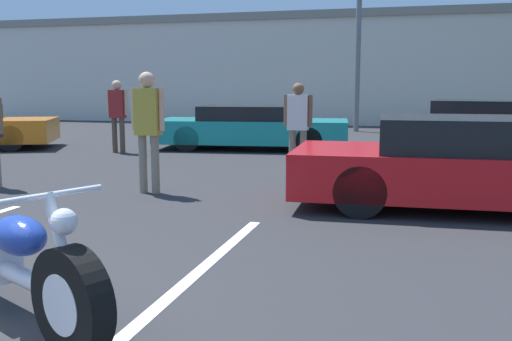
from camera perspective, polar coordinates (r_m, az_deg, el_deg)
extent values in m
cube|color=white|center=(4.52, -8.46, -12.22)|extent=(0.12, 4.82, 0.01)
cube|color=beige|center=(24.49, 7.72, 9.99)|extent=(32.00, 4.00, 4.40)
cube|color=gray|center=(24.63, 7.82, 14.76)|extent=(32.00, 4.20, 0.30)
cylinder|color=slate|center=(19.85, 10.28, 16.09)|extent=(0.18, 0.18, 8.43)
cylinder|color=black|center=(3.61, -17.93, -12.36)|extent=(0.67, 0.43, 0.67)
cylinder|color=silver|center=(3.61, -17.93, -12.36)|extent=(0.41, 0.31, 0.37)
cylinder|color=silver|center=(4.33, -23.91, -8.93)|extent=(1.37, 0.74, 0.12)
ellipsoid|color=navy|center=(4.03, -22.58, -5.99)|extent=(0.57, 0.47, 0.26)
cylinder|color=silver|center=(3.59, -18.89, -7.14)|extent=(0.31, 0.20, 0.63)
cylinder|color=silver|center=(3.61, -19.94, -2.31)|extent=(0.33, 0.65, 0.04)
sphere|color=silver|center=(3.51, -18.65, -4.87)|extent=(0.16, 0.16, 0.16)
cube|color=red|center=(7.84, 21.28, -0.28)|extent=(4.77, 2.06, 0.58)
cube|color=black|center=(7.76, 20.11, 3.44)|extent=(2.19, 1.75, 0.43)
cylinder|color=black|center=(6.98, 10.36, -2.07)|extent=(0.65, 0.25, 0.64)
cylinder|color=black|center=(8.57, 10.79, -0.11)|extent=(0.65, 0.25, 0.64)
cylinder|color=black|center=(14.78, -23.32, 2.96)|extent=(0.67, 0.46, 0.63)
cylinder|color=black|center=(16.31, -21.99, 3.51)|extent=(0.67, 0.46, 0.63)
cube|color=red|center=(14.75, 21.60, 3.64)|extent=(4.39, 2.46, 0.54)
cube|color=black|center=(14.73, 21.06, 5.65)|extent=(2.10, 1.93, 0.48)
cylinder|color=black|center=(14.08, 16.16, 3.25)|extent=(0.74, 0.33, 0.72)
cylinder|color=black|center=(15.68, 17.02, 3.73)|extent=(0.74, 0.33, 0.72)
cube|color=teal|center=(14.13, -0.41, 3.98)|extent=(4.86, 2.34, 0.56)
cube|color=black|center=(14.13, -1.16, 5.81)|extent=(2.29, 1.84, 0.34)
cylinder|color=black|center=(13.23, 5.31, 3.01)|extent=(0.64, 0.30, 0.62)
cylinder|color=black|center=(14.77, 5.62, 3.59)|extent=(0.64, 0.30, 0.62)
cylinder|color=black|center=(13.69, -6.91, 3.17)|extent=(0.64, 0.30, 0.62)
cylinder|color=black|center=(15.18, -5.39, 3.73)|extent=(0.64, 0.30, 0.62)
cylinder|color=gray|center=(10.31, 3.63, 1.90)|extent=(0.12, 0.12, 0.79)
cylinder|color=gray|center=(10.27, 4.73, 1.86)|extent=(0.12, 0.12, 0.79)
cube|color=white|center=(10.23, 4.22, 5.80)|extent=(0.36, 0.20, 0.62)
cylinder|color=brown|center=(10.28, 3.02, 6.00)|extent=(0.08, 0.08, 0.56)
cylinder|color=brown|center=(10.19, 5.45, 5.95)|extent=(0.08, 0.08, 0.56)
sphere|color=brown|center=(10.22, 4.25, 8.15)|extent=(0.21, 0.21, 0.21)
cylinder|color=brown|center=(9.61, -24.24, 4.99)|extent=(0.08, 0.08, 0.55)
cylinder|color=gray|center=(8.60, -11.24, 0.65)|extent=(0.12, 0.12, 0.86)
cylinder|color=gray|center=(8.51, -10.04, 0.60)|extent=(0.12, 0.12, 0.86)
cube|color=#B29933|center=(8.48, -10.79, 5.80)|extent=(0.36, 0.20, 0.68)
cylinder|color=tan|center=(8.58, -12.12, 6.01)|extent=(0.08, 0.08, 0.61)
cylinder|color=tan|center=(8.39, -9.44, 6.03)|extent=(0.08, 0.08, 0.61)
sphere|color=tan|center=(8.47, -10.88, 8.89)|extent=(0.23, 0.23, 0.23)
cylinder|color=brown|center=(13.81, -13.95, 3.44)|extent=(0.12, 0.12, 0.82)
cylinder|color=brown|center=(13.71, -13.22, 3.43)|extent=(0.12, 0.12, 0.82)
cube|color=maroon|center=(13.72, -13.70, 6.49)|extent=(0.36, 0.20, 0.65)
cylinder|color=tan|center=(13.82, -14.51, 6.61)|extent=(0.08, 0.08, 0.58)
cylinder|color=tan|center=(13.61, -12.89, 6.64)|extent=(0.08, 0.08, 0.58)
sphere|color=tan|center=(13.71, -13.76, 8.31)|extent=(0.22, 0.22, 0.22)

